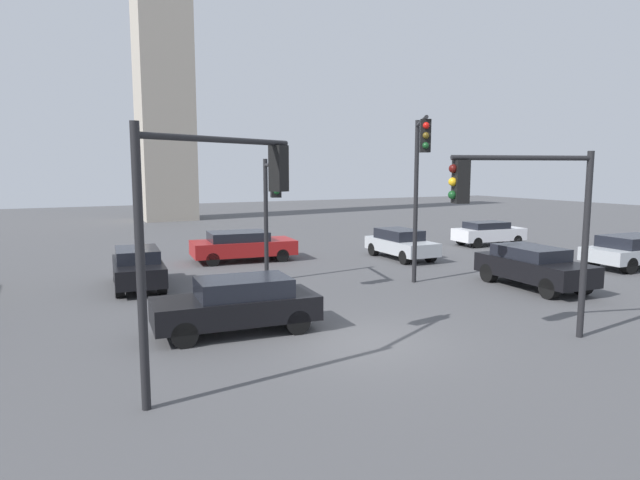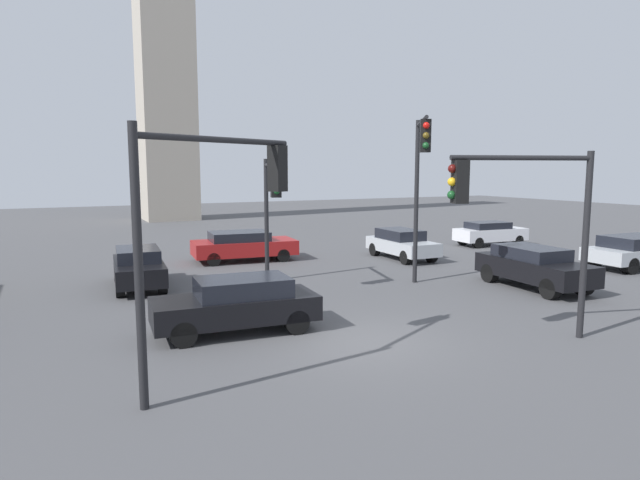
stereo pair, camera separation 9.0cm
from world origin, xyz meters
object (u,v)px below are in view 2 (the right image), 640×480
(car_0, at_px, (243,245))
(car_3, at_px, (534,266))
(traffic_light_0, at_px, (271,197))
(traffic_light_3, at_px, (522,204))
(car_2, at_px, (139,267))
(traffic_light_1, at_px, (217,200))
(traffic_light_2, at_px, (420,168))
(car_7, at_px, (402,243))
(car_1, at_px, (490,233))
(car_4, at_px, (638,251))
(car_5, at_px, (237,304))

(car_0, xyz_separation_m, car_3, (7.31, -10.13, 0.06))
(traffic_light_0, relative_size, traffic_light_3, 0.99)
(car_2, bearing_deg, car_3, 67.99)
(traffic_light_1, bearing_deg, traffic_light_3, -34.23)
(traffic_light_2, height_order, traffic_light_3, traffic_light_2)
(traffic_light_0, distance_m, traffic_light_1, 8.18)
(car_7, bearing_deg, car_1, 104.23)
(car_1, height_order, car_4, car_4)
(traffic_light_0, xyz_separation_m, car_5, (-2.68, -4.34, -2.49))
(traffic_light_0, distance_m, car_5, 5.68)
(car_2, bearing_deg, car_1, 102.65)
(car_0, bearing_deg, traffic_light_0, -93.46)
(car_1, bearing_deg, traffic_light_2, -139.29)
(car_1, height_order, car_2, car_2)
(car_4, distance_m, car_7, 9.99)
(car_5, distance_m, car_7, 13.07)
(traffic_light_1, relative_size, traffic_light_2, 0.84)
(traffic_light_0, relative_size, car_4, 0.94)
(traffic_light_0, xyz_separation_m, traffic_light_2, (4.43, -2.48, 0.99))
(traffic_light_3, height_order, car_1, traffic_light_3)
(traffic_light_0, height_order, car_1, traffic_light_0)
(car_0, bearing_deg, car_7, -16.07)
(car_7, bearing_deg, car_5, -51.95)
(car_2, bearing_deg, car_7, 99.75)
(car_3, xyz_separation_m, car_4, (7.12, 0.85, -0.04))
(car_0, relative_size, car_3, 1.09)
(traffic_light_1, relative_size, car_0, 1.03)
(traffic_light_3, xyz_separation_m, car_7, (4.72, 11.53, -2.64))
(traffic_light_0, relative_size, car_2, 1.11)
(traffic_light_0, height_order, car_2, traffic_light_0)
(car_0, bearing_deg, car_2, -138.06)
(traffic_light_3, bearing_deg, car_1, -116.20)
(car_1, bearing_deg, car_3, -120.85)
(traffic_light_1, xyz_separation_m, car_2, (-0.18, 9.58, -2.86))
(traffic_light_1, bearing_deg, traffic_light_0, 34.85)
(traffic_light_0, relative_size, car_5, 1.06)
(car_3, distance_m, car_7, 7.37)
(traffic_light_0, relative_size, car_1, 1.13)
(car_1, bearing_deg, car_4, -80.25)
(traffic_light_1, distance_m, car_2, 10.00)
(car_2, bearing_deg, car_0, 131.12)
(traffic_light_2, xyz_separation_m, car_4, (11.02, -0.65, -3.49))
(car_7, bearing_deg, traffic_light_3, -20.42)
(car_1, distance_m, car_2, 19.12)
(car_0, distance_m, car_4, 17.16)
(traffic_light_1, distance_m, car_4, 20.02)
(traffic_light_0, xyz_separation_m, car_4, (15.45, -3.13, -2.50))
(car_1, relative_size, car_2, 0.99)
(traffic_light_1, xyz_separation_m, car_0, (4.96, 13.31, -2.87))
(car_4, relative_size, car_5, 1.12)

